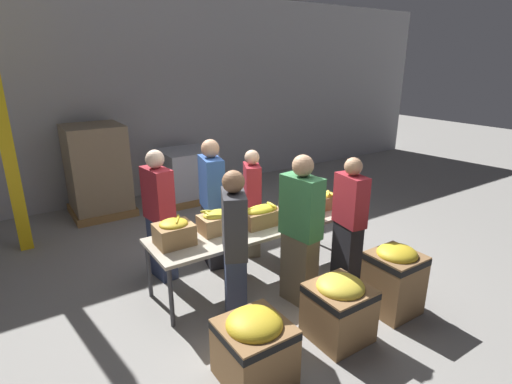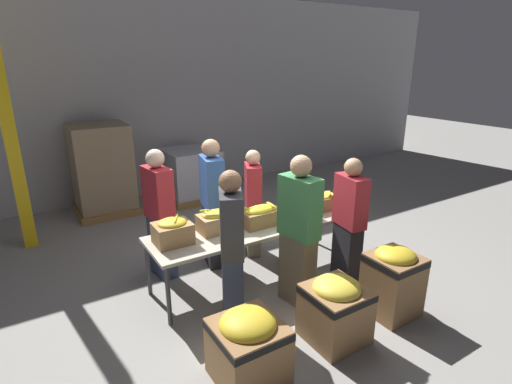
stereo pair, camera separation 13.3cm
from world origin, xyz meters
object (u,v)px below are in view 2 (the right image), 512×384
Objects in this scene: volunteer_1 at (232,250)px; pallet_stack_0 at (191,175)px; volunteer_2 at (299,233)px; pallet_stack_1 at (102,170)px; banana_box_3 at (298,209)px; banana_box_0 at (173,231)px; banana_box_4 at (322,201)px; sorting_table at (257,228)px; donation_bin_0 at (248,345)px; banana_box_2 at (261,215)px; volunteer_3 at (213,204)px; donation_bin_2 at (393,279)px; volunteer_0 at (160,215)px; support_pillar at (6,114)px; volunteer_4 at (253,203)px; banana_box_1 at (216,221)px; donation_bin_1 at (335,307)px; volunteer_5 at (349,222)px.

pallet_stack_0 is at bearing 8.32° from volunteer_1.
volunteer_2 reaches higher than pallet_stack_1.
banana_box_3 is 0.41× the size of pallet_stack_0.
banana_box_0 is 2.15m from banana_box_4.
banana_box_3 is (0.58, -0.08, 0.17)m from sorting_table.
donation_bin_0 is at bearing -124.49° from sorting_table.
banana_box_2 is at bearing -71.76° from pallet_stack_1.
volunteer_3 is 2.43m from donation_bin_2.
banana_box_0 is 0.67m from volunteer_0.
volunteer_0 is at bearing 83.55° from banana_box_0.
volunteer_0 is (-1.59, 0.80, -0.03)m from banana_box_3.
pallet_stack_0 is (-0.05, 3.45, -0.37)m from banana_box_3.
pallet_stack_1 is (-1.13, 3.51, 0.11)m from sorting_table.
support_pillar is 3.42m from pallet_stack_0.
donation_bin_2 is at bearing -37.36° from banana_box_0.
volunteer_4 is at bearing -16.83° from volunteer_2.
banana_box_1 is 1.71m from donation_bin_1.
volunteer_4 is (-0.25, 0.72, -0.10)m from banana_box_3.
volunteer_3 is at bearing -43.08° from support_pillar.
pallet_stack_1 is at bearing -127.66° from volunteer_4.
volunteer_1 reaches higher than volunteer_0.
sorting_table is 3.43× the size of donation_bin_2.
pallet_stack_0 is at bearing 72.37° from donation_bin_0.
banana_box_1 is 0.90× the size of banana_box_2.
volunteer_1 reaches higher than banana_box_0.
pallet_stack_1 is at bearing 175.09° from pallet_stack_0.
support_pillar is 1.97m from pallet_stack_1.
volunteer_0 reaches higher than donation_bin_2.
pallet_stack_0 is (0.54, 3.36, -0.20)m from sorting_table.
banana_box_2 is at bearing -47.32° from support_pillar.
volunteer_2 is (0.80, -0.09, 0.03)m from volunteer_1.
support_pillar is at bearing 117.73° from banana_box_0.
sorting_table is 1.68× the size of pallet_stack_1.
banana_box_0 reaches higher than sorting_table.
banana_box_0 is 0.23× the size of volunteer_2.
sorting_table is at bearing 121.17° from donation_bin_2.
pallet_stack_0 is (0.50, 3.40, -0.38)m from banana_box_2.
pallet_stack_0 is (1.62, 3.31, -0.40)m from banana_box_0.
volunteer_2 is at bearing 101.13° from volunteer_5.
banana_box_0 is 0.26× the size of volunteer_4.
volunteer_1 is (-0.69, -0.61, 0.14)m from sorting_table.
sorting_table is 1.56× the size of volunteer_3.
volunteer_5 is at bearing -27.32° from banana_box_1.
volunteer_0 is (-1.04, 0.76, -0.04)m from banana_box_2.
banana_box_2 is 0.28× the size of volunteer_0.
banana_box_1 is 1.69m from donation_bin_0.
volunteer_3 reaches higher than pallet_stack_0.
volunteer_0 is at bearing 144.09° from banana_box_2.
pallet_stack_1 is (-0.05, 3.45, -0.09)m from banana_box_0.
banana_box_2 reaches higher than sorting_table.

